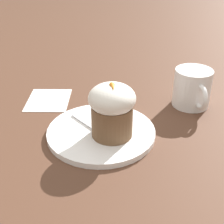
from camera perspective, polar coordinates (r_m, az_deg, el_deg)
The scene contains 6 objects.
ground_plane at distance 0.64m, azimuth -1.98°, elevation -4.13°, with size 4.00×4.00×0.00m, color #513323.
dessert_plate at distance 0.64m, azimuth -1.99°, elevation -3.69°, with size 0.22×0.22×0.01m.
carrot_cake at distance 0.59m, azimuth 0.00°, elevation 0.54°, with size 0.09×0.09×0.11m.
spoon at distance 0.63m, azimuth -2.88°, elevation -3.21°, with size 0.11×0.08×0.01m.
coffee_cup at distance 0.75m, azimuth 14.50°, elevation 4.24°, with size 0.12×0.09×0.09m.
paper_napkin at distance 0.78m, azimuth -11.53°, elevation 2.21°, with size 0.14×0.12×0.00m.
Camera 1 is at (0.52, -0.07, 0.36)m, focal length 50.00 mm.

